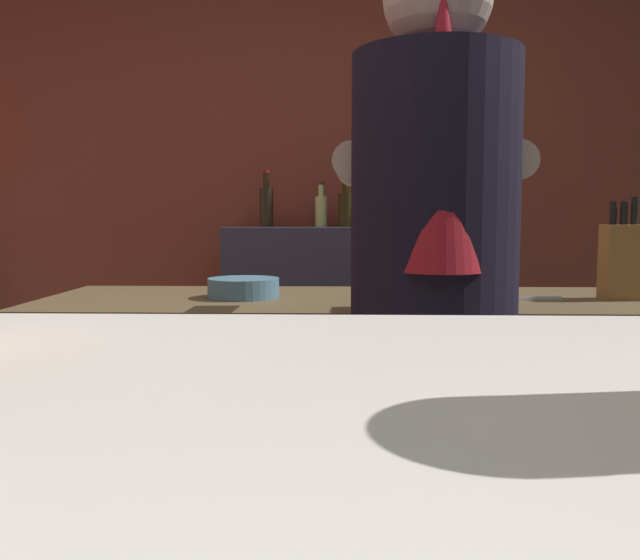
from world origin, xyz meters
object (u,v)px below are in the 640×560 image
Objects in this scene: knife_block at (622,260)px; bottle_vinegar at (345,208)px; mixing_bowl at (244,288)px; chefs_knife at (519,299)px; bottle_soy at (266,205)px; bottle_olive_oil at (321,210)px; bartender at (434,292)px.

knife_block is 1.51m from bottle_vinegar.
mixing_bowl is at bearing 179.67° from knife_block.
chefs_knife is at bearing -71.58° from bottle_vinegar.
bottle_soy is at bearing 178.28° from bottle_vinegar.
bartender is at bearing -81.25° from bottle_olive_oil.
chefs_knife is at bearing -68.57° from bottle_olive_oil.
bottle_olive_oil is (-0.85, 1.40, 0.15)m from knife_block.
mixing_bowl is at bearing 46.86° from bartender.
bottle_olive_oil is at bearing 142.29° from bottle_vinegar.
mixing_bowl is at bearing 162.08° from chefs_knife.
bartender reaches higher than bottle_olive_oil.
bottle_olive_oil is at bearing 17.26° from bottle_soy.
bottle_soy is at bearing 106.53° from chefs_knife.
bottle_vinegar is (-0.45, 1.35, 0.26)m from chefs_knife.
chefs_knife is (0.28, 0.41, -0.06)m from bartender.
knife_block reaches higher than mixing_bowl.
knife_block is at bearing -60.83° from bottle_vinegar.
chefs_knife is at bearing -32.95° from bartender.
mixing_bowl is 1.35m from bottle_vinegar.
bartender reaches higher than chefs_knife.
mixing_bowl is 0.75× the size of bottle_soy.
bottle_vinegar is at bearing -1.72° from bottle_soy.
knife_block is 1.21× the size of bottle_vinegar.
knife_block is 1.64m from bottle_olive_oil.
chefs_knife is at bearing -3.50° from mixing_bowl.
chefs_knife is at bearing -59.05° from bottle_soy.
bartender is 6.41× the size of bottle_soy.
bartender is at bearing -138.96° from chefs_knife.
knife_block is at bearing -50.28° from bottle_soy.
chefs_knife is at bearing -172.09° from knife_block.
bottle_olive_oil is 0.26m from bottle_soy.
bottle_soy is (-0.53, 1.77, 0.21)m from bartender.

